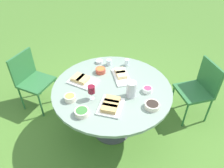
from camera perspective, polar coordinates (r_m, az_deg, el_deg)
ground_plane at (r=3.19m, az=-0.00°, el=-11.81°), size 40.00×40.00×0.00m
dining_table at (r=2.70m, az=-0.00°, el=-2.62°), size 1.45×1.45×0.78m
chair_near_left at (r=3.28m, az=21.91°, el=-0.67°), size 0.56×0.55×0.89m
chair_near_right at (r=3.44m, az=-20.42°, el=1.73°), size 0.58×0.59×0.89m
water_pitcher at (r=2.47m, az=5.06°, el=-1.37°), size 0.12×0.11×0.20m
wine_glass at (r=2.42m, az=-5.40°, el=-1.52°), size 0.08×0.08×0.18m
platter_bread_main at (r=2.80m, az=2.40°, el=2.35°), size 0.42×0.32×0.06m
platter_charcuterie at (r=2.37m, az=-0.33°, el=-5.53°), size 0.39×0.40×0.06m
platter_sandwich_side at (r=2.74m, az=-7.85°, el=1.05°), size 0.42×0.37×0.06m
bowl_fries at (r=2.49m, az=-10.91°, el=-3.52°), size 0.13×0.13×0.07m
bowl_salad at (r=2.31m, az=-7.89°, el=-7.28°), size 0.15×0.15×0.06m
bowl_olives at (r=2.40m, az=10.45°, el=-5.50°), size 0.16×0.16×0.06m
bowl_dip_red at (r=2.59m, az=9.27°, el=-1.46°), size 0.11×0.11×0.06m
bowl_dip_cream at (r=3.07m, az=-3.34°, el=5.90°), size 0.10×0.10×0.04m
bowl_roasted_veg at (r=2.87m, az=-3.01°, el=3.60°), size 0.13×0.13×0.06m
cup_water_near at (r=3.01m, az=-0.79°, el=5.68°), size 0.07×0.07×0.08m
cup_water_far at (r=3.01m, az=3.91°, el=5.64°), size 0.06×0.06×0.09m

